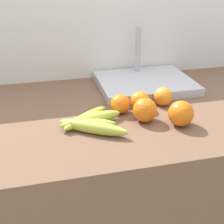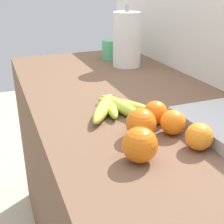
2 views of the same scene
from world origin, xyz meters
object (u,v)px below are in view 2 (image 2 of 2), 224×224
object	(u,v)px
orange_back_right	(140,145)
orange_front	(198,137)
orange_far_right	(141,123)
orange_right	(156,112)
orange_center	(173,122)
banana_bunch	(114,107)
mug	(110,50)
paper_towel_roll	(127,40)

from	to	relation	value
orange_back_right	orange_front	world-z (taller)	orange_back_right
orange_far_right	orange_front	world-z (taller)	orange_far_right
orange_front	orange_right	xyz separation A→B (m)	(-0.16, -0.02, 0.00)
orange_center	orange_front	distance (m)	0.09
banana_bunch	mug	distance (m)	0.69
orange_back_right	orange_right	bearing A→B (deg)	141.34
orange_far_right	orange_front	xyz separation A→B (m)	(0.10, 0.10, -0.01)
orange_far_right	mug	world-z (taller)	mug
orange_back_right	mug	bearing A→B (deg)	162.70
orange_back_right	orange_far_right	size ratio (longest dim) A/B	1.03
orange_right	orange_center	bearing A→B (deg)	8.17
orange_front	paper_towel_roll	xyz separation A→B (m)	(-0.77, 0.16, 0.09)
orange_back_right	orange_right	size ratio (longest dim) A/B	1.21
orange_far_right	orange_front	distance (m)	0.14
orange_center	mug	distance (m)	0.85
orange_far_right	orange_right	world-z (taller)	orange_far_right
orange_front	mug	size ratio (longest dim) A/B	0.69
orange_center	paper_towel_roll	bearing A→B (deg)	165.82
orange_center	orange_right	xyz separation A→B (m)	(-0.07, -0.01, 0.00)
orange_back_right	paper_towel_roll	bearing A→B (deg)	158.05
orange_center	orange_far_right	size ratio (longest dim) A/B	0.84
banana_bunch	orange_right	world-z (taller)	orange_right
orange_center	orange_right	world-z (taller)	same
paper_towel_roll	orange_center	bearing A→B (deg)	-14.18
orange_far_right	mug	size ratio (longest dim) A/B	0.81
orange_front	mug	distance (m)	0.94
orange_back_right	orange_front	distance (m)	0.15
paper_towel_roll	mug	xyz separation A→B (m)	(-0.16, -0.02, -0.07)
orange_far_right	paper_towel_roll	distance (m)	0.72
orange_far_right	orange_right	xyz separation A→B (m)	(-0.06, 0.07, -0.01)
orange_back_right	orange_right	world-z (taller)	orange_back_right
banana_bunch	orange_far_right	world-z (taller)	orange_far_right
orange_center	paper_towel_roll	size ratio (longest dim) A/B	0.24
orange_center	paper_towel_roll	xyz separation A→B (m)	(-0.68, 0.17, 0.09)
banana_bunch	orange_center	distance (m)	0.21
orange_center	orange_back_right	xyz separation A→B (m)	(0.09, -0.14, 0.01)
banana_bunch	orange_back_right	bearing A→B (deg)	-10.12
orange_front	mug	world-z (taller)	mug
orange_center	orange_far_right	world-z (taller)	orange_far_right
orange_far_right	orange_right	distance (m)	0.10
orange_back_right	paper_towel_roll	world-z (taller)	paper_towel_roll
orange_front	paper_towel_roll	size ratio (longest dim) A/B	0.24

